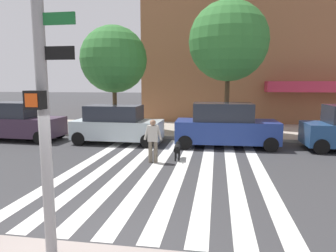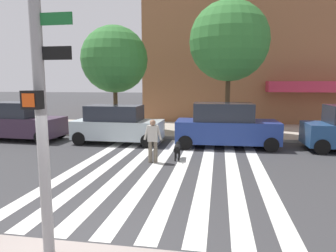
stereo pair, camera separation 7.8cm
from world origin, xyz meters
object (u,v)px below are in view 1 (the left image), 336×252
parked_car_near_curb (17,122)px  street_tree_nearest (114,60)px  parked_car_third_in_line (225,126)px  parked_car_behind_first (117,125)px  dog_on_leash (177,148)px  pedestrian_dog_walker (153,139)px  traffic_light_pole (38,48)px  street_tree_middle (228,41)px

parked_car_near_curb → street_tree_nearest: bearing=31.9°
parked_car_third_in_line → parked_car_near_curb: bearing=180.0°
parked_car_behind_first → dog_on_leash: 4.37m
street_tree_nearest → pedestrian_dog_walker: (3.60, -6.09, -3.41)m
parked_car_third_in_line → parked_car_behind_first: bearing=180.0°
parked_car_near_curb → pedestrian_dog_walker: size_ratio=2.88×
traffic_light_pole → parked_car_behind_first: traffic_light_pole is taller
parked_car_near_curb → pedestrian_dog_walker: bearing=-22.5°
parked_car_behind_first → street_tree_middle: (5.42, 2.47, 4.24)m
street_tree_middle → pedestrian_dog_walker: size_ratio=4.35×
traffic_light_pole → dog_on_leash: (1.18, 7.25, -3.08)m
traffic_light_pole → parked_car_behind_first: bearing=102.6°
parked_car_behind_first → parked_car_third_in_line: parked_car_third_in_line is taller
parked_car_behind_first → street_tree_nearest: bearing=110.7°
parked_car_behind_first → parked_car_third_in_line: 5.30m
street_tree_nearest → dog_on_leash: 8.05m
parked_car_near_curb → traffic_light_pole: bearing=-52.2°
street_tree_nearest → street_tree_middle: 6.53m
traffic_light_pole → dog_on_leash: 7.96m
street_tree_middle → pedestrian_dog_walker: street_tree_middle is taller
parked_car_third_in_line → dog_on_leash: (-1.90, -2.70, -0.55)m
parked_car_third_in_line → traffic_light_pole: bearing=-107.2°
parked_car_third_in_line → dog_on_leash: parked_car_third_in_line is taller
street_tree_middle → pedestrian_dog_walker: (-2.87, -5.79, -4.24)m
pedestrian_dog_walker → dog_on_leash: pedestrian_dog_walker is taller
street_tree_nearest → dog_on_leash: street_tree_nearest is taller
traffic_light_pole → street_tree_middle: 12.93m
street_tree_nearest → parked_car_third_in_line: bearing=-23.6°
parked_car_behind_first → parked_car_third_in_line: (5.30, -0.00, 0.07)m
traffic_light_pole → street_tree_middle: (3.19, 12.42, 1.65)m
traffic_light_pole → parked_car_third_in_line: 10.71m
parked_car_near_curb → dog_on_leash: parked_car_near_curb is taller
dog_on_leash → street_tree_nearest: bearing=129.2°
parked_car_third_in_line → pedestrian_dog_walker: (-2.75, -3.32, -0.07)m
parked_car_behind_first → street_tree_nearest: street_tree_nearest is taller
street_tree_nearest → parked_car_near_curb: bearing=-148.1°
pedestrian_dog_walker → dog_on_leash: bearing=36.4°
parked_car_behind_first → street_tree_middle: 7.31m
street_tree_nearest → traffic_light_pole: bearing=-75.6°
parked_car_behind_first → dog_on_leash: size_ratio=3.99×
parked_car_near_curb → street_tree_nearest: (4.44, 2.76, 3.39)m
traffic_light_pole → parked_car_third_in_line: bearing=72.8°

